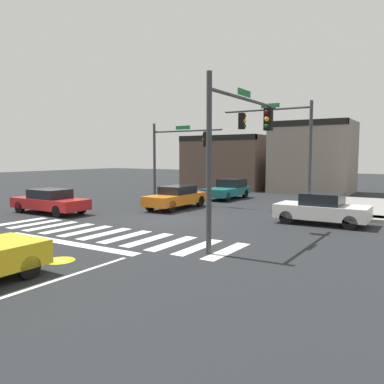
# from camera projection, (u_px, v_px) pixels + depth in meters

# --- Properties ---
(ground_plane) EXTENTS (120.00, 120.00, 0.00)m
(ground_plane) POSITION_uv_depth(u_px,v_px,m) (168.00, 219.00, 20.18)
(ground_plane) COLOR #232628
(crosswalk_near) EXTENTS (11.82, 2.80, 0.01)m
(crosswalk_near) POSITION_uv_depth(u_px,v_px,m) (105.00, 234.00, 16.37)
(crosswalk_near) COLOR silver
(crosswalk_near) RESTS_ON ground_plane
(bike_detector_marking) EXTENTS (0.95, 0.95, 0.01)m
(bike_detector_marking) POSITION_uv_depth(u_px,v_px,m) (59.00, 260.00, 12.21)
(bike_detector_marking) COLOR yellow
(bike_detector_marking) RESTS_ON ground_plane
(curb_corner_northeast) EXTENTS (10.00, 10.60, 0.15)m
(curb_corner_northeast) POSITION_uv_depth(u_px,v_px,m) (374.00, 208.00, 23.66)
(curb_corner_northeast) COLOR gray
(curb_corner_northeast) RESTS_ON ground_plane
(storefront_row) EXTENTS (15.58, 5.92, 6.14)m
(storefront_row) POSITION_uv_depth(u_px,v_px,m) (266.00, 160.00, 36.89)
(storefront_row) COLOR brown
(storefront_row) RESTS_ON ground_plane
(traffic_signal_northeast) EXTENTS (5.28, 0.32, 6.20)m
(traffic_signal_northeast) POSITION_uv_depth(u_px,v_px,m) (279.00, 136.00, 22.32)
(traffic_signal_northeast) COLOR #383A3D
(traffic_signal_northeast) RESTS_ON ground_plane
(traffic_signal_southeast) EXTENTS (0.32, 6.02, 5.92)m
(traffic_signal_southeast) POSITION_uv_depth(u_px,v_px,m) (239.00, 133.00, 14.60)
(traffic_signal_southeast) COLOR #383A3D
(traffic_signal_southeast) RESTS_ON ground_plane
(traffic_signal_northwest) EXTENTS (5.34, 0.32, 5.43)m
(traffic_signal_northwest) POSITION_uv_depth(u_px,v_px,m) (177.00, 149.00, 26.26)
(traffic_signal_northwest) COLOR #383A3D
(traffic_signal_northwest) RESTS_ON ground_plane
(car_red) EXTENTS (4.69, 1.82, 1.37)m
(car_red) POSITION_uv_depth(u_px,v_px,m) (50.00, 201.00, 22.04)
(car_red) COLOR red
(car_red) RESTS_ON ground_plane
(car_orange) EXTENTS (1.71, 4.72, 1.39)m
(car_orange) POSITION_uv_depth(u_px,v_px,m) (177.00, 197.00, 24.06)
(car_orange) COLOR orange
(car_orange) RESTS_ON ground_plane
(car_white) EXTENTS (4.18, 1.93, 1.48)m
(car_white) POSITION_uv_depth(u_px,v_px,m) (322.00, 209.00, 18.58)
(car_white) COLOR white
(car_white) RESTS_ON ground_plane
(car_teal) EXTENTS (1.89, 4.45, 1.46)m
(car_teal) POSITION_uv_depth(u_px,v_px,m) (228.00, 189.00, 29.58)
(car_teal) COLOR #196B70
(car_teal) RESTS_ON ground_plane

